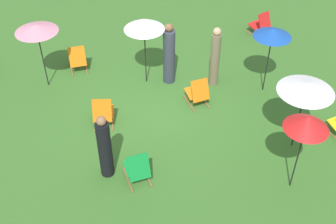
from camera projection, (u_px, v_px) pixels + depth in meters
ground_plane at (154, 99)px, 11.97m from camera, size 40.00×40.00×0.00m
deckchair_0 at (261, 25)px, 14.46m from camera, size 0.68×0.87×0.83m
deckchair_1 at (77, 59)px, 12.85m from camera, size 0.52×0.79×0.83m
deckchair_2 at (103, 113)px, 10.97m from camera, size 0.68×0.87×0.83m
deckchair_5 at (137, 168)px, 9.51m from camera, size 0.49×0.77×0.83m
deckchair_8 at (198, 93)px, 11.60m from camera, size 0.51×0.78×0.83m
umbrella_0 at (273, 33)px, 11.13m from camera, size 1.01×1.01×1.97m
umbrella_1 at (36, 28)px, 11.32m from camera, size 1.15×1.15×1.94m
umbrella_2 at (306, 88)px, 9.46m from camera, size 1.28×1.28×1.88m
umbrella_3 at (144, 24)px, 11.43m from camera, size 1.10×1.10×2.02m
umbrella_4 at (307, 123)px, 8.42m from camera, size 0.91×0.91×2.02m
person_0 at (105, 148)px, 9.39m from camera, size 0.43×0.43×1.69m
person_1 at (169, 55)px, 12.09m from camera, size 0.42×0.42×1.86m
person_2 at (215, 58)px, 11.98m from camera, size 0.33×0.33×1.82m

